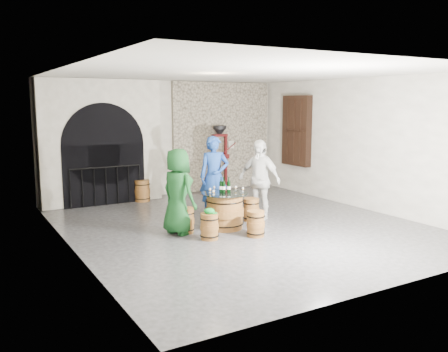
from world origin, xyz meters
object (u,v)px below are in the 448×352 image
barrel_stool_right (251,210)px  wine_bottle_center (229,186)px  barrel_stool_near_left (209,226)px  person_white (259,180)px  barrel_stool_far (216,208)px  person_blue (214,176)px  barrel_stool_left (185,220)px  barrel_stool_near_right (256,224)px  person_green (178,192)px  corking_press (220,153)px  wine_bottle_right (221,186)px  barrel_table (225,211)px  side_barrel (142,191)px  wine_bottle_left (224,186)px

barrel_stool_right → wine_bottle_center: wine_bottle_center is taller
barrel_stool_near_left → person_white: (1.74, 0.87, 0.65)m
barrel_stool_far → barrel_stool_near_left: (-0.92, -1.37, 0.00)m
barrel_stool_far → person_blue: 0.72m
wine_bottle_center → person_white: bearing=18.9°
person_white → barrel_stool_left: bearing=-105.9°
barrel_stool_right → barrel_stool_near_right: same height
barrel_stool_left → person_blue: bearing=38.9°
person_green → corking_press: corking_press is taller
person_green → corking_press: size_ratio=0.89×
barrel_stool_left → wine_bottle_center: (0.94, -0.12, 0.63)m
wine_bottle_center → wine_bottle_right: bearing=145.2°
barrel_stool_left → barrel_stool_right: 1.69m
barrel_table → barrel_stool_near_left: bearing=-139.9°
barrel_table → side_barrel: bearing=98.4°
corking_press → person_white: bearing=-104.7°
person_blue → corking_press: (1.64, 2.63, 0.20)m
barrel_table → barrel_stool_far: 0.87m
wine_bottle_left → side_barrel: (-0.50, 3.45, -0.60)m
side_barrel → person_white: bearing=-63.1°
barrel_table → wine_bottle_left: (-0.01, 0.02, 0.51)m
barrel_stool_near_left → side_barrel: (0.14, 4.02, 0.03)m
barrel_stool_left → barrel_stool_right: size_ratio=1.00×
person_white → side_barrel: person_white is taller
barrel_table → barrel_stool_left: barrel_table is taller
wine_bottle_center → barrel_stool_near_right: bearing=-80.7°
person_blue → wine_bottle_left: person_blue is taller
barrel_stool_left → person_green: 0.62m
person_green → wine_bottle_center: 1.10m
wine_bottle_right → corking_press: (2.03, 3.62, 0.24)m
barrel_stool_right → barrel_table: bearing=-163.5°
barrel_stool_near_right → side_barrel: bearing=99.7°
wine_bottle_right → corking_press: size_ratio=0.17×
barrel_stool_right → wine_bottle_right: 1.09m
person_white → corking_press: (0.90, 3.37, 0.23)m
barrel_stool_near_right → wine_bottle_center: (-0.13, 0.81, 0.63)m
barrel_stool_right → person_green: person_green is taller
side_barrel → barrel_table: bearing=-81.6°
wine_bottle_center → side_barrel: size_ratio=0.57×
wine_bottle_left → corking_press: bearing=61.4°
barrel_stool_near_right → barrel_stool_near_left: size_ratio=1.00×
barrel_stool_left → wine_bottle_right: bearing=-1.7°
barrel_table → person_green: bearing=173.7°
corking_press → barrel_stool_right: bearing=-108.3°
barrel_stool_near_left → wine_bottle_left: (0.65, 0.58, 0.63)m
barrel_stool_far → barrel_stool_near_right: 1.65m
barrel_stool_near_right → person_white: size_ratio=0.28×
barrel_stool_far → person_blue: size_ratio=0.28×
person_blue → corking_press: bearing=81.5°
wine_bottle_left → corking_press: (2.00, 3.67, 0.24)m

